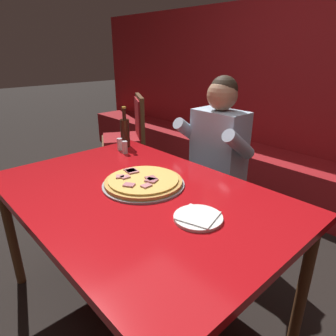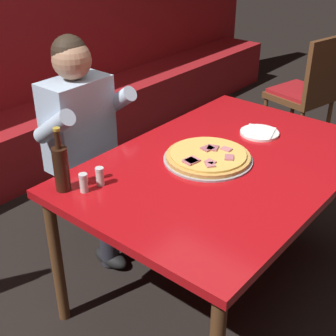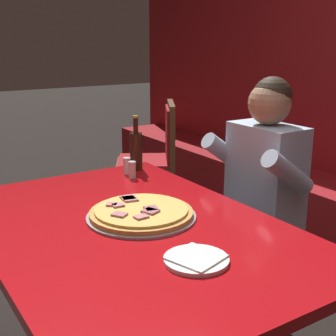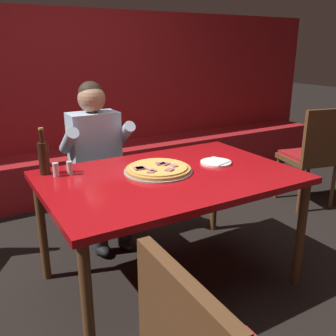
{
  "view_description": "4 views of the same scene",
  "coord_description": "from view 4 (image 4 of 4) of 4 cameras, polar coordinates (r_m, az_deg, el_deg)",
  "views": [
    {
      "loc": [
        1.1,
        -0.8,
        1.44
      ],
      "look_at": [
        0.0,
        0.21,
        0.84
      ],
      "focal_mm": 32.0,
      "sensor_mm": 36.0,
      "label": 1
    },
    {
      "loc": [
        -1.71,
        -1.06,
        1.83
      ],
      "look_at": [
        -0.2,
        0.2,
        0.75
      ],
      "focal_mm": 50.0,
      "sensor_mm": 36.0,
      "label": 2
    },
    {
      "loc": [
        1.47,
        -0.77,
        1.46
      ],
      "look_at": [
        -0.1,
        0.24,
        0.93
      ],
      "focal_mm": 50.0,
      "sensor_mm": 36.0,
      "label": 3
    },
    {
      "loc": [
        -1.12,
        -1.88,
        1.53
      ],
      "look_at": [
        0.07,
        0.13,
        0.76
      ],
      "focal_mm": 40.0,
      "sensor_mm": 36.0,
      "label": 4
    }
  ],
  "objects": [
    {
      "name": "beer_bottle",
      "position": [
        2.42,
        -18.41,
        1.62
      ],
      "size": [
        0.07,
        0.07,
        0.29
      ],
      "color": "black",
      "rests_on": "main_dining_table"
    },
    {
      "name": "booth_wall_panel",
      "position": [
        4.25,
        -15.12,
        9.73
      ],
      "size": [
        6.8,
        0.16,
        1.9
      ],
      "primitive_type": "cube",
      "color": "#A3191E",
      "rests_on": "ground_plane"
    },
    {
      "name": "shaker_black_pepper",
      "position": [
        2.38,
        -14.74,
        -0.12
      ],
      "size": [
        0.04,
        0.04,
        0.09
      ],
      "color": "silver",
      "rests_on": "main_dining_table"
    },
    {
      "name": "booth_bench",
      "position": [
        4.12,
        -13.08,
        -0.71
      ],
      "size": [
        6.46,
        0.48,
        0.46
      ],
      "primitive_type": "cube",
      "color": "#A3191E",
      "rests_on": "ground_plane"
    },
    {
      "name": "diner_seated_blue_shirt",
      "position": [
        2.95,
        -10.5,
        1.68
      ],
      "size": [
        0.53,
        0.53,
        1.27
      ],
      "color": "black",
      "rests_on": "ground_plane"
    },
    {
      "name": "shaker_parmesan",
      "position": [
        2.37,
        -16.72,
        -0.34
      ],
      "size": [
        0.04,
        0.04,
        0.09
      ],
      "color": "silver",
      "rests_on": "main_dining_table"
    },
    {
      "name": "pizza",
      "position": [
        2.35,
        -1.51,
        -0.19
      ],
      "size": [
        0.43,
        0.43,
        0.05
      ],
      "color": "#9E9EA3",
      "rests_on": "main_dining_table"
    },
    {
      "name": "plate_white_paper",
      "position": [
        2.55,
        7.3,
        0.88
      ],
      "size": [
        0.21,
        0.21,
        0.02
      ],
      "color": "white",
      "rests_on": "main_dining_table"
    },
    {
      "name": "main_dining_table",
      "position": [
        2.34,
        0.25,
        -2.53
      ],
      "size": [
        1.54,
        1.04,
        0.77
      ],
      "color": "brown",
      "rests_on": "ground_plane"
    },
    {
      "name": "ground_plane",
      "position": [
        2.67,
        0.23,
        -16.72
      ],
      "size": [
        24.0,
        24.0,
        0.0
      ],
      "primitive_type": "plane",
      "color": "black"
    },
    {
      "name": "dining_chair_side_aisle",
      "position": [
        3.85,
        21.31,
        2.47
      ],
      "size": [
        0.52,
        0.52,
        0.99
      ],
      "color": "brown",
      "rests_on": "ground_plane"
    }
  ]
}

